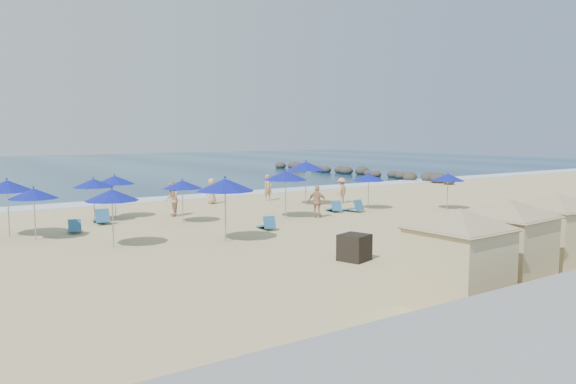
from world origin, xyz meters
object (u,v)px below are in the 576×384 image
(cabana_0, at_px, (459,245))
(cabana_2, at_px, (556,222))
(umbrella_10, at_px, (448,177))
(beachgoer_4, at_px, (212,191))
(umbrella_2, at_px, (93,183))
(umbrella_6, at_px, (225,185))
(umbrella_9, at_px, (369,177))
(beachgoer_5, at_px, (268,188))
(umbrella_3, at_px, (112,195))
(beachgoer_2, at_px, (317,202))
(trash_bin, at_px, (354,247))
(umbrella_7, at_px, (286,175))
(umbrella_4, at_px, (115,180))
(beachgoer_3, at_px, (342,191))
(umbrella_1, at_px, (34,194))
(umbrella_5, at_px, (182,184))
(umbrella_8, at_px, (306,166))
(beachgoer_1, at_px, (172,199))
(rock_jetty, at_px, (352,171))
(cabana_1, at_px, (507,232))
(umbrella_0, at_px, (7,186))

(cabana_0, relative_size, cabana_2, 1.01)
(umbrella_10, xyz_separation_m, beachgoer_4, (-9.66, 9.83, -1.04))
(umbrella_2, height_order, umbrella_6, umbrella_6)
(umbrella_9, bearing_deg, beachgoer_5, 110.03)
(umbrella_3, distance_m, beachgoer_2, 11.00)
(umbrella_6, xyz_separation_m, beachgoer_5, (8.72, 10.51, -1.43))
(trash_bin, height_order, umbrella_7, umbrella_7)
(umbrella_4, xyz_separation_m, beachgoer_3, (13.28, -1.80, -1.16))
(umbrella_3, bearing_deg, umbrella_1, 122.91)
(cabana_0, bearing_deg, umbrella_5, 90.39)
(beachgoer_5, bearing_deg, beachgoer_2, -107.40)
(umbrella_8, bearing_deg, umbrella_2, 176.33)
(beachgoer_1, height_order, beachgoer_4, beachgoer_1)
(trash_bin, height_order, beachgoer_1, beachgoer_1)
(umbrella_4, bearing_deg, rock_jetty, 28.03)
(umbrella_1, bearing_deg, cabana_0, -66.25)
(umbrella_5, xyz_separation_m, beachgoer_2, (6.29, -2.32, -1.03))
(umbrella_1, bearing_deg, umbrella_5, 5.28)
(cabana_1, bearing_deg, umbrella_4, 104.39)
(umbrella_7, height_order, beachgoer_1, umbrella_7)
(beachgoer_1, bearing_deg, umbrella_10, 83.34)
(umbrella_2, distance_m, beachgoer_3, 14.57)
(umbrella_5, xyz_separation_m, umbrella_7, (4.89, -1.53, 0.31))
(cabana_1, bearing_deg, umbrella_6, 107.59)
(umbrella_2, relative_size, beachgoer_2, 1.33)
(umbrella_4, bearing_deg, umbrella_2, -156.18)
(umbrella_7, distance_m, beachgoer_1, 6.02)
(umbrella_7, height_order, beachgoer_2, umbrella_7)
(trash_bin, relative_size, beachgoer_2, 0.54)
(trash_bin, xyz_separation_m, umbrella_3, (-5.99, 6.76, 1.53))
(umbrella_6, height_order, beachgoer_3, umbrella_6)
(rock_jetty, bearing_deg, umbrella_4, -151.97)
(umbrella_1, distance_m, umbrella_7, 11.56)
(umbrella_2, bearing_deg, rock_jetty, 27.87)
(trash_bin, distance_m, umbrella_9, 13.02)
(cabana_0, relative_size, umbrella_0, 1.76)
(cabana_0, xyz_separation_m, umbrella_4, (-2.27, 19.26, 0.38))
(cabana_2, relative_size, umbrella_1, 1.97)
(rock_jetty, distance_m, beachgoer_4, 26.26)
(rock_jetty, relative_size, umbrella_5, 12.50)
(trash_bin, height_order, umbrella_1, umbrella_1)
(umbrella_4, relative_size, beachgoer_1, 1.27)
(trash_bin, relative_size, umbrella_1, 0.41)
(rock_jetty, xyz_separation_m, beachgoer_5, (-19.04, -13.75, 0.47))
(umbrella_4, height_order, umbrella_9, umbrella_4)
(beachgoer_4, bearing_deg, cabana_1, 57.81)
(umbrella_8, bearing_deg, beachgoer_3, -11.88)
(umbrella_7, xyz_separation_m, beachgoer_2, (1.40, -0.79, -1.35))
(umbrella_0, xyz_separation_m, beachgoer_4, (11.87, 5.09, -1.34))
(beachgoer_5, bearing_deg, beachgoer_4, 167.50)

